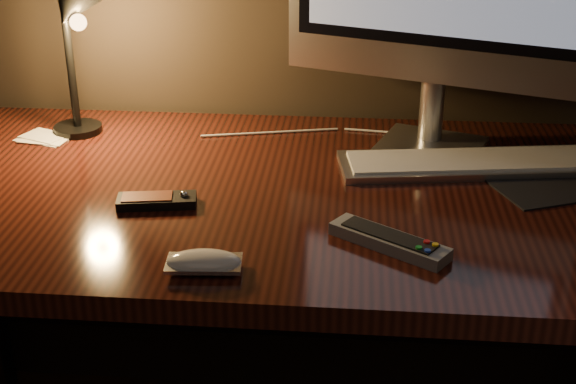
# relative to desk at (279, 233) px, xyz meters

# --- Properties ---
(desk) EXTENTS (1.60, 0.75, 0.75)m
(desk) POSITION_rel_desk_xyz_m (0.00, 0.00, 0.00)
(desk) COLOR #3C140D
(desk) RESTS_ON ground
(keyboard) EXTENTS (0.49, 0.20, 0.02)m
(keyboard) POSITION_rel_desk_xyz_m (0.35, 0.05, 0.14)
(keyboard) COLOR silver
(keyboard) RESTS_ON desk
(mousepad) EXTENTS (0.34, 0.31, 0.00)m
(mousepad) POSITION_rel_desk_xyz_m (0.50, 0.02, 0.13)
(mousepad) COLOR black
(mousepad) RESTS_ON desk
(mouse) EXTENTS (0.11, 0.06, 0.02)m
(mouse) POSITION_rel_desk_xyz_m (-0.07, -0.37, 0.14)
(mouse) COLOR white
(mouse) RESTS_ON desk
(media_remote) EXTENTS (0.14, 0.07, 0.02)m
(media_remote) POSITION_rel_desk_xyz_m (-0.19, -0.16, 0.14)
(media_remote) COLOR black
(media_remote) RESTS_ON desk
(tv_remote) EXTENTS (0.18, 0.15, 0.02)m
(tv_remote) POSITION_rel_desk_xyz_m (0.19, -0.27, 0.14)
(tv_remote) COLOR gray
(tv_remote) RESTS_ON desk
(papers) EXTENTS (0.12, 0.10, 0.01)m
(papers) POSITION_rel_desk_xyz_m (-0.49, 0.12, 0.13)
(papers) COLOR white
(papers) RESTS_ON desk
(desk_lamp) EXTENTS (0.15, 0.17, 0.33)m
(desk_lamp) POSITION_rel_desk_xyz_m (-0.41, 0.14, 0.35)
(desk_lamp) COLOR black
(desk_lamp) RESTS_ON desk
(cable) EXTENTS (0.55, 0.02, 0.00)m
(cable) POSITION_rel_desk_xyz_m (0.11, 0.19, 0.13)
(cable) COLOR white
(cable) RESTS_ON desk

